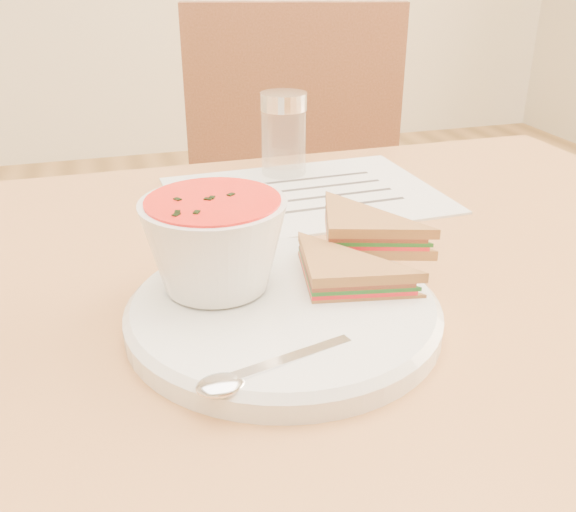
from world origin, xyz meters
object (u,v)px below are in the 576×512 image
object	(u,v)px
plate	(283,313)
soup_bowl	(215,248)
chair_far	(296,279)
condiment_shaker	(284,135)

from	to	relation	value
plate	soup_bowl	world-z (taller)	soup_bowl
chair_far	soup_bowl	world-z (taller)	chair_far
soup_bowl	condiment_shaker	distance (m)	0.37
condiment_shaker	plate	bearing A→B (deg)	-106.61
chair_far	plate	world-z (taller)	chair_far
soup_bowl	chair_far	bearing A→B (deg)	65.82
condiment_shaker	soup_bowl	bearing A→B (deg)	-115.41
plate	soup_bowl	xyz separation A→B (m)	(-0.05, 0.04, 0.05)
plate	condiment_shaker	xyz separation A→B (m)	(0.11, 0.37, 0.05)
chair_far	plate	bearing A→B (deg)	86.95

